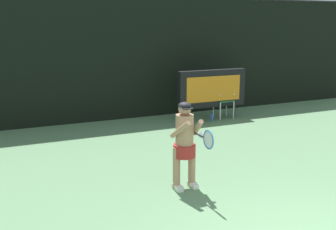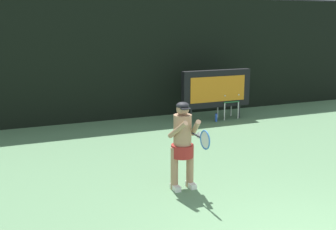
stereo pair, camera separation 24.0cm
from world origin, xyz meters
name	(u,v)px [view 2 (the right image)]	position (x,y,z in m)	size (l,w,h in m)	color
backdrop_screen	(120,59)	(0.00, 8.50, 1.81)	(18.00, 0.12, 3.66)	black
scoreboard	(216,89)	(2.57, 7.23, 0.95)	(2.20, 0.21, 1.50)	black
umpire_chair	(227,98)	(3.03, 7.37, 0.62)	(0.52, 0.44, 1.08)	white
water_bottle	(216,117)	(2.47, 7.03, 0.12)	(0.07, 0.07, 0.27)	blue
tennis_player	(183,141)	(-0.60, 2.81, 0.85)	(0.53, 0.60, 1.54)	white
tennis_racket	(204,140)	(-0.55, 2.13, 1.05)	(0.03, 0.60, 0.31)	black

